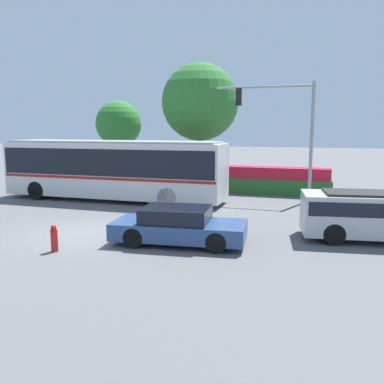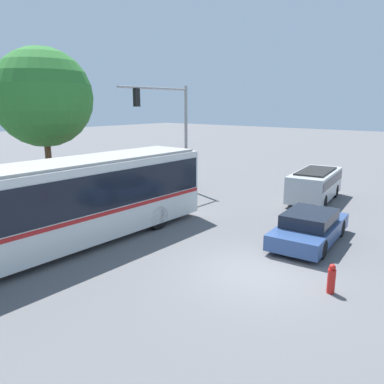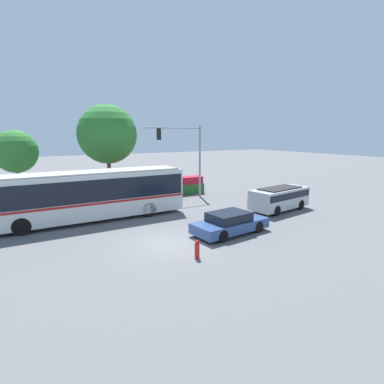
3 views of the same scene
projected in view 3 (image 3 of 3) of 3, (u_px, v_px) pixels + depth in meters
name	position (u px, v px, depth m)	size (l,w,h in m)	color
ground_plane	(170.00, 244.00, 15.44)	(140.00, 140.00, 0.00)	#5B5B5E
city_bus	(91.00, 193.00, 19.35)	(12.03, 2.53, 3.17)	silver
sedan_foreground	(230.00, 223.00, 16.95)	(4.59, 2.31, 1.23)	navy
suv_left_lane	(279.00, 197.00, 22.00)	(5.03, 2.51, 1.69)	#B2B5B7
traffic_light_pole	(187.00, 150.00, 25.68)	(5.15, 0.24, 6.20)	gray
flowering_hedge	(153.00, 189.00, 26.58)	(9.83, 1.27, 1.58)	#286028
street_tree_left	(15.00, 152.00, 23.86)	(3.36, 3.36, 5.81)	brown
street_tree_centre	(107.00, 134.00, 25.44)	(4.93, 4.93, 7.93)	brown
fire_hydrant	(197.00, 250.00, 13.54)	(0.22, 0.22, 0.86)	red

